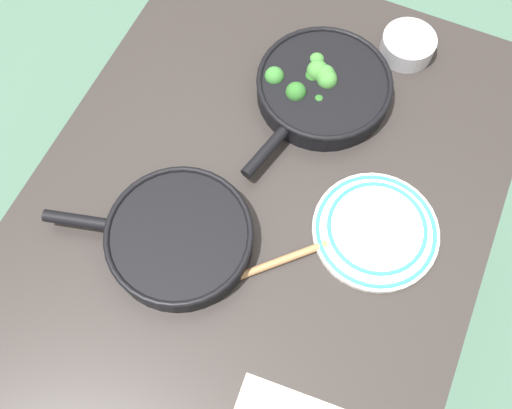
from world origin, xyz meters
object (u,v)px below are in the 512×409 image
at_px(skillet_broccoli, 322,87).
at_px(dinner_plate_stack, 376,230).
at_px(wooden_spoon, 255,270).
at_px(prep_bowl_steel, 408,45).
at_px(skillet_eggs, 179,237).

relative_size(skillet_broccoli, dinner_plate_stack, 1.66).
relative_size(wooden_spoon, dinner_plate_stack, 1.05).
height_order(wooden_spoon, dinner_plate_stack, dinner_plate_stack).
height_order(skillet_broccoli, wooden_spoon, skillet_broccoli).
bearing_deg(prep_bowl_steel, skillet_broccoli, -35.71).
distance_m(skillet_eggs, prep_bowl_steel, 0.66).
bearing_deg(skillet_broccoli, prep_bowl_steel, 158.25).
bearing_deg(prep_bowl_steel, wooden_spoon, -9.50).
height_order(dinner_plate_stack, prep_bowl_steel, prep_bowl_steel).
xyz_separation_m(skillet_eggs, wooden_spoon, (-0.01, 0.16, -0.02)).
distance_m(skillet_eggs, dinner_plate_stack, 0.38).
height_order(wooden_spoon, prep_bowl_steel, prep_bowl_steel).
height_order(skillet_broccoli, skillet_eggs, skillet_broccoli).
relative_size(skillet_broccoli, prep_bowl_steel, 3.44).
bearing_deg(dinner_plate_stack, prep_bowl_steel, -169.72).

